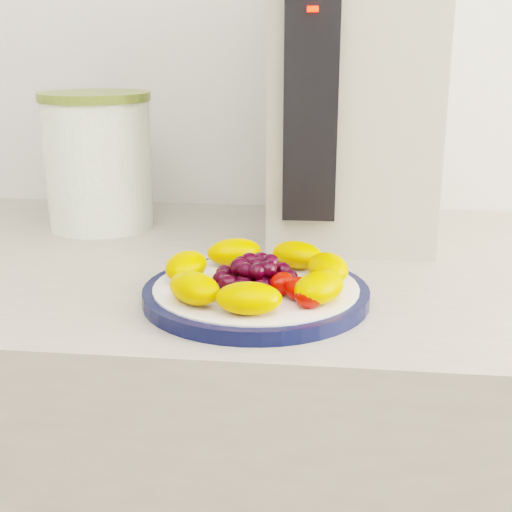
# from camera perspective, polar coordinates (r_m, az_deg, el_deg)

# --- Properties ---
(plate_rim) EXTENTS (0.24, 0.24, 0.01)m
(plate_rim) POSITION_cam_1_polar(r_m,az_deg,el_deg) (0.75, 0.00, -3.09)
(plate_rim) COLOR #0A1035
(plate_rim) RESTS_ON counter
(plate_face) EXTENTS (0.22, 0.22, 0.02)m
(plate_face) POSITION_cam_1_polar(r_m,az_deg,el_deg) (0.75, 0.00, -3.02)
(plate_face) COLOR white
(plate_face) RESTS_ON counter
(canister) EXTENTS (0.16, 0.16, 0.18)m
(canister) POSITION_cam_1_polar(r_m,az_deg,el_deg) (1.06, -12.48, 7.13)
(canister) COLOR #507218
(canister) RESTS_ON counter
(canister_lid) EXTENTS (0.17, 0.17, 0.01)m
(canister_lid) POSITION_cam_1_polar(r_m,az_deg,el_deg) (1.05, -12.83, 12.35)
(canister_lid) COLOR olive
(canister_lid) RESTS_ON canister
(appliance_body) EXTENTS (0.22, 0.31, 0.37)m
(appliance_body) POSITION_cam_1_polar(r_m,az_deg,el_deg) (1.01, 7.56, 12.34)
(appliance_body) COLOR #ACA996
(appliance_body) RESTS_ON counter
(appliance_panel) EXTENTS (0.06, 0.02, 0.28)m
(appliance_panel) POSITION_cam_1_polar(r_m,az_deg,el_deg) (0.86, 4.41, 11.97)
(appliance_panel) COLOR black
(appliance_panel) RESTS_ON appliance_body
(appliance_led) EXTENTS (0.01, 0.01, 0.01)m
(appliance_led) POSITION_cam_1_polar(r_m,az_deg,el_deg) (0.85, 4.57, 19.10)
(appliance_led) COLOR #FF0C05
(appliance_led) RESTS_ON appliance_panel
(fruit_plate) EXTENTS (0.21, 0.20, 0.03)m
(fruit_plate) POSITION_cam_1_polar(r_m,az_deg,el_deg) (0.74, 0.43, -1.46)
(fruit_plate) COLOR #FF8A00
(fruit_plate) RESTS_ON plate_face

